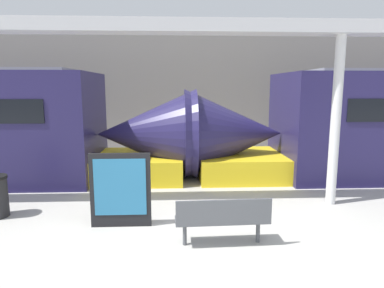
# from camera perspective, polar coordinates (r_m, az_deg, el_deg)

# --- Properties ---
(ground_plane) EXTENTS (60.00, 60.00, 0.00)m
(ground_plane) POSITION_cam_1_polar(r_m,az_deg,el_deg) (5.47, 1.08, -19.88)
(ground_plane) COLOR #B2AFA8
(station_wall) EXTENTS (56.00, 0.20, 5.00)m
(station_wall) POSITION_cam_1_polar(r_m,az_deg,el_deg) (14.78, -1.48, 8.72)
(station_wall) COLOR gray
(station_wall) RESTS_ON ground_plane
(bench_near) EXTENTS (1.62, 0.50, 0.85)m
(bench_near) POSITION_cam_1_polar(r_m,az_deg,el_deg) (5.93, 5.15, -12.07)
(bench_near) COLOR #4C4F54
(bench_near) RESTS_ON ground_plane
(poster_board) EXTENTS (1.16, 0.07, 1.45)m
(poster_board) POSITION_cam_1_polar(r_m,az_deg,el_deg) (6.75, -11.84, -7.52)
(poster_board) COLOR black
(poster_board) RESTS_ON ground_plane
(support_column_near) EXTENTS (0.22, 0.22, 3.80)m
(support_column_near) POSITION_cam_1_polar(r_m,az_deg,el_deg) (8.35, 22.80, 3.35)
(support_column_near) COLOR silver
(support_column_near) RESTS_ON ground_plane
(canopy_beam) EXTENTS (28.00, 0.60, 0.28)m
(canopy_beam) POSITION_cam_1_polar(r_m,az_deg,el_deg) (8.41, 23.73, 17.32)
(canopy_beam) COLOR #B7B7BC
(canopy_beam) RESTS_ON support_column_near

